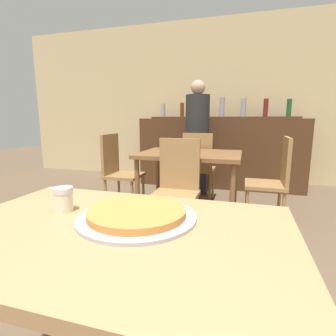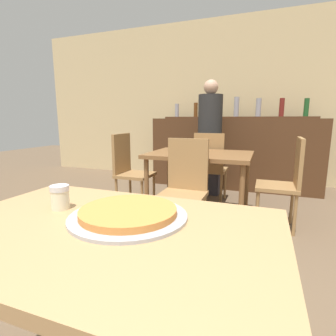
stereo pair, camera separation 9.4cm
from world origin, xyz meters
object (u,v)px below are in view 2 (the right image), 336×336
object	(u,v)px
cheese_shaker	(60,197)
person_standing	(210,134)
chair_far_side_back	(210,164)
chair_far_side_left	(129,167)
chair_far_side_right	(287,178)
pizza_tray	(128,213)
chair_far_side_front	(185,184)

from	to	relation	value
cheese_shaker	person_standing	distance (m)	2.97
chair_far_side_back	cheese_shaker	world-z (taller)	chair_far_side_back
chair_far_side_left	person_standing	bearing A→B (deg)	-39.16
chair_far_side_back	chair_far_side_right	xyz separation A→B (m)	(0.88, -0.57, 0.00)
chair_far_side_back	chair_far_side_right	distance (m)	1.05
chair_far_side_right	pizza_tray	distance (m)	2.12
chair_far_side_front	pizza_tray	size ratio (longest dim) A/B	2.19
person_standing	cheese_shaker	bearing A→B (deg)	-89.62
chair_far_side_right	cheese_shaker	xyz separation A→B (m)	(-0.96, -2.00, 0.28)
pizza_tray	person_standing	distance (m)	2.98
pizza_tray	person_standing	bearing A→B (deg)	96.11
person_standing	chair_far_side_back	bearing A→B (deg)	-76.60
chair_far_side_front	chair_far_side_left	distance (m)	1.05
chair_far_side_front	pizza_tray	distance (m)	1.47
chair_far_side_front	cheese_shaker	distance (m)	1.47
chair_far_side_back	pizza_tray	size ratio (longest dim) A/B	2.19
chair_far_side_back	pizza_tray	distance (m)	2.58
chair_far_side_front	person_standing	bearing A→B (deg)	93.55
chair_far_side_front	pizza_tray	bearing A→B (deg)	-81.17
chair_far_side_front	chair_far_side_back	bearing A→B (deg)	90.00
chair_far_side_left	pizza_tray	distance (m)	2.29
chair_far_side_left	chair_far_side_right	bearing A→B (deg)	-90.00
cheese_shaker	pizza_tray	bearing A→B (deg)	1.52
chair_far_side_front	chair_far_side_left	size ratio (longest dim) A/B	1.00
cheese_shaker	chair_far_side_back	bearing A→B (deg)	88.32
chair_far_side_front	chair_far_side_left	bearing A→B (deg)	147.26
pizza_tray	cheese_shaker	size ratio (longest dim) A/B	4.47
chair_far_side_left	chair_far_side_right	xyz separation A→B (m)	(1.76, 0.00, 0.00)
chair_far_side_back	person_standing	xyz separation A→B (m)	(-0.10, 0.40, 0.36)
chair_far_side_left	chair_far_side_front	bearing A→B (deg)	-122.74
chair_far_side_back	person_standing	world-z (taller)	person_standing
chair_far_side_front	chair_far_side_right	size ratio (longest dim) A/B	1.00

